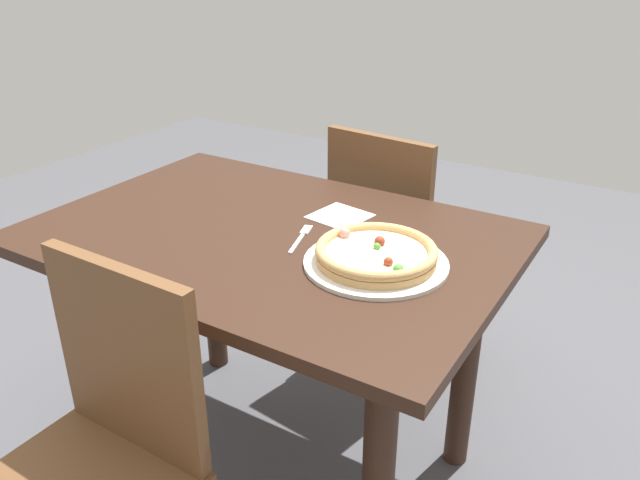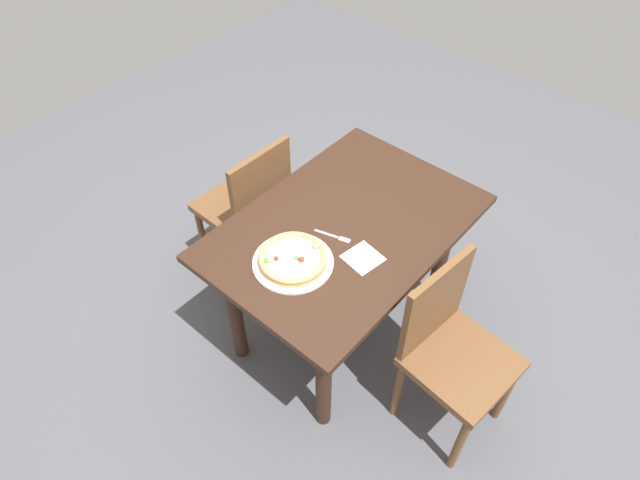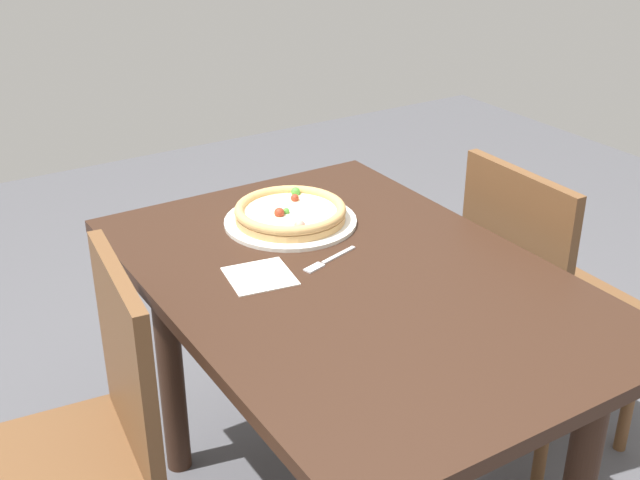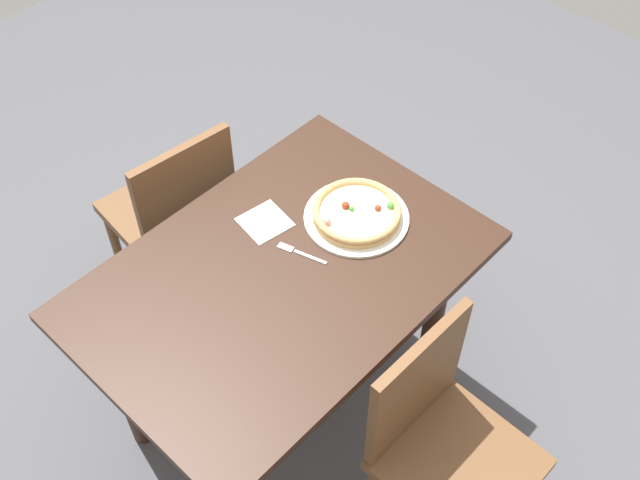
% 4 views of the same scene
% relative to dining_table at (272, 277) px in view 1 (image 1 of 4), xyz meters
% --- Properties ---
extents(ground_plane, '(6.00, 6.00, 0.00)m').
position_rel_dining_table_xyz_m(ground_plane, '(0.00, 0.00, -0.63)').
color(ground_plane, '#4C4C51').
extents(dining_table, '(1.21, 0.83, 0.76)m').
position_rel_dining_table_xyz_m(dining_table, '(0.00, 0.00, 0.00)').
color(dining_table, '#331E14').
rests_on(dining_table, ground).
extents(chair_near, '(0.41, 0.41, 0.89)m').
position_rel_dining_table_xyz_m(chair_near, '(0.01, -0.63, -0.13)').
color(chair_near, brown).
rests_on(chair_near, ground).
extents(chair_far, '(0.44, 0.44, 0.89)m').
position_rel_dining_table_xyz_m(chair_far, '(0.07, 0.63, -0.13)').
color(chair_far, brown).
rests_on(chair_far, ground).
extents(plate, '(0.33, 0.33, 0.01)m').
position_rel_dining_table_xyz_m(plate, '(0.31, -0.02, 0.14)').
color(plate, silver).
rests_on(plate, dining_table).
extents(pizza, '(0.28, 0.28, 0.05)m').
position_rel_dining_table_xyz_m(pizza, '(0.31, -0.02, 0.16)').
color(pizza, tan).
rests_on(pizza, plate).
extents(fork, '(0.06, 0.16, 0.00)m').
position_rel_dining_table_xyz_m(fork, '(0.09, 0.02, 0.13)').
color(fork, silver).
rests_on(fork, dining_table).
extents(napkin, '(0.16, 0.16, 0.00)m').
position_rel_dining_table_xyz_m(napkin, '(0.10, 0.18, 0.13)').
color(napkin, white).
rests_on(napkin, dining_table).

